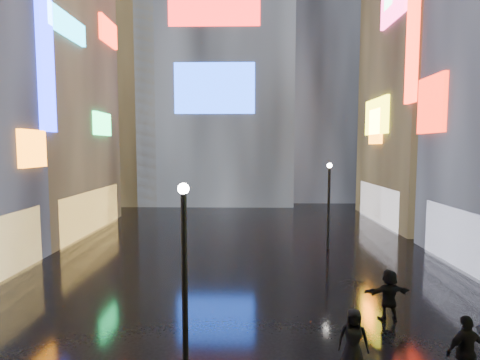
{
  "coord_description": "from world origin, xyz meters",
  "views": [
    {
      "loc": [
        0.24,
        -0.84,
        6.12
      ],
      "look_at": [
        0.0,
        12.0,
        5.0
      ],
      "focal_mm": 28.0,
      "sensor_mm": 36.0,
      "label": 1
    }
  ],
  "objects": [
    {
      "name": "ground",
      "position": [
        0.0,
        20.0,
        0.0
      ],
      "size": [
        140.0,
        140.0,
        0.0
      ],
      "primitive_type": "plane",
      "color": "black",
      "rests_on": "ground"
    },
    {
      "name": "building_left_far",
      "position": [
        -15.98,
        26.0,
        10.98
      ],
      "size": [
        10.28,
        12.0,
        22.0
      ],
      "color": "black",
      "rests_on": "ground"
    },
    {
      "name": "building_right_far",
      "position": [
        15.98,
        30.0,
        13.98
      ],
      "size": [
        10.28,
        12.0,
        28.0
      ],
      "color": "black",
      "rests_on": "ground"
    },
    {
      "name": "tower_main",
      "position": [
        -3.0,
        43.97,
        21.01
      ],
      "size": [
        16.0,
        14.2,
        42.0
      ],
      "color": "black",
      "rests_on": "ground"
    },
    {
      "name": "tower_flank_right",
      "position": [
        9.0,
        46.0,
        17.0
      ],
      "size": [
        12.0,
        12.0,
        34.0
      ],
      "primitive_type": "cube",
      "color": "black",
      "rests_on": "ground"
    },
    {
      "name": "tower_flank_left",
      "position": [
        -14.0,
        42.0,
        13.0
      ],
      "size": [
        10.0,
        10.0,
        26.0
      ],
      "primitive_type": "cube",
      "color": "black",
      "rests_on": "ground"
    },
    {
      "name": "lamp_near",
      "position": [
        -1.41,
        8.79,
        2.94
      ],
      "size": [
        0.3,
        0.3,
        5.2
      ],
      "color": "black",
      "rests_on": "ground"
    },
    {
      "name": "lamp_far",
      "position": [
        5.15,
        21.47,
        2.94
      ],
      "size": [
        0.3,
        0.3,
        5.2
      ],
      "color": "black",
      "rests_on": "ground"
    },
    {
      "name": "pedestrian_3",
      "position": [
        5.83,
        8.36,
        0.94
      ],
      "size": [
        1.17,
        0.67,
        1.88
      ],
      "primitive_type": "imported",
      "rotation": [
        0.0,
        0.0,
        3.34
      ],
      "color": "black",
      "rests_on": "ground"
    },
    {
      "name": "pedestrian_4",
      "position": [
        3.18,
        9.1,
        0.85
      ],
      "size": [
        0.9,
        0.66,
        1.7
      ],
      "primitive_type": "imported",
      "rotation": [
        0.0,
        0.0,
        -0.15
      ],
      "color": "black",
      "rests_on": "ground"
    },
    {
      "name": "pedestrian_5",
      "position": [
        5.28,
        12.1,
        0.91
      ],
      "size": [
        1.75,
        0.76,
        1.83
      ],
      "primitive_type": "imported",
      "rotation": [
        0.0,
        0.0,
        3.27
      ],
      "color": "black",
      "rests_on": "ground"
    },
    {
      "name": "umbrella_2",
      "position": [
        3.18,
        9.1,
        2.11
      ],
      "size": [
        1.01,
        0.99,
        0.83
      ],
      "primitive_type": "imported",
      "rotation": [
        0.0,
        0.0,
        4.82
      ],
      "color": "black",
      "rests_on": "pedestrian_4"
    }
  ]
}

